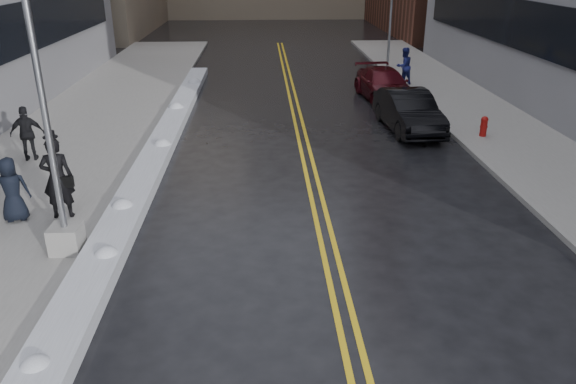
{
  "coord_description": "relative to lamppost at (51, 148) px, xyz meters",
  "views": [
    {
      "loc": [
        1.03,
        -9.14,
        6.16
      ],
      "look_at": [
        1.58,
        2.38,
        1.3
      ],
      "focal_mm": 35.0,
      "sensor_mm": 36.0,
      "label": 1
    }
  ],
  "objects": [
    {
      "name": "snow_ridge",
      "position": [
        0.85,
        6.0,
        -2.36
      ],
      "size": [
        0.9,
        30.0,
        0.34
      ],
      "primitive_type": "cube",
      "color": "silver",
      "rests_on": "ground"
    },
    {
      "name": "lane_line_right",
      "position": [
        5.95,
        8.0,
        -2.53
      ],
      "size": [
        0.12,
        50.0,
        0.01
      ],
      "primitive_type": "cube",
      "color": "gold",
      "rests_on": "ground"
    },
    {
      "name": "lamppost",
      "position": [
        0.0,
        0.0,
        0.0
      ],
      "size": [
        0.65,
        0.65,
        7.62
      ],
      "color": "gray",
      "rests_on": "sidewalk_west"
    },
    {
      "name": "traffic_signal",
      "position": [
        11.8,
        22.0,
        0.87
      ],
      "size": [
        0.16,
        0.2,
        6.0
      ],
      "color": "gray",
      "rests_on": "sidewalk_east"
    },
    {
      "name": "sidewalk_east",
      "position": [
        13.3,
        8.0,
        -2.46
      ],
      "size": [
        4.0,
        50.0,
        0.15
      ],
      "primitive_type": "cube",
      "color": "gray",
      "rests_on": "ground"
    },
    {
      "name": "lane_line_left",
      "position": [
        5.65,
        8.0,
        -2.53
      ],
      "size": [
        0.12,
        50.0,
        0.01
      ],
      "primitive_type": "cube",
      "color": "gold",
      "rests_on": "ground"
    },
    {
      "name": "pedestrian_c",
      "position": [
        -1.74,
        1.66,
        -1.58
      ],
      "size": [
        0.9,
        0.7,
        1.61
      ],
      "primitive_type": "imported",
      "rotation": [
        0.0,
        0.0,
        3.41
      ],
      "color": "black",
      "rests_on": "sidewalk_west"
    },
    {
      "name": "pedestrian_fedora",
      "position": [
        -0.67,
        1.81,
        -1.36
      ],
      "size": [
        0.81,
        0.59,
        2.05
      ],
      "primitive_type": "imported",
      "rotation": [
        0.0,
        0.0,
        3.28
      ],
      "color": "black",
      "rests_on": "sidewalk_west"
    },
    {
      "name": "sidewalk_west",
      "position": [
        -2.45,
        8.0,
        -2.46
      ],
      "size": [
        5.5,
        50.0,
        0.15
      ],
      "primitive_type": "cube",
      "color": "gray",
      "rests_on": "ground"
    },
    {
      "name": "pedestrian_east",
      "position": [
        11.5,
        16.92,
        -1.47
      ],
      "size": [
        1.1,
        1.01,
        1.83
      ],
      "primitive_type": "imported",
      "rotation": [
        0.0,
        0.0,
        3.58
      ],
      "color": "navy",
      "rests_on": "sidewalk_east"
    },
    {
      "name": "fire_hydrant",
      "position": [
        12.3,
        8.0,
        -1.98
      ],
      "size": [
        0.26,
        0.26,
        0.73
      ],
      "color": "maroon",
      "rests_on": "sidewalk_east"
    },
    {
      "name": "pedestrian_d",
      "position": [
        -3.04,
        6.16,
        -1.51
      ],
      "size": [
        1.08,
        0.6,
        1.74
      ],
      "primitive_type": "imported",
      "rotation": [
        0.0,
        0.0,
        3.32
      ],
      "color": "black",
      "rests_on": "sidewalk_west"
    },
    {
      "name": "ground",
      "position": [
        3.3,
        -2.0,
        -2.53
      ],
      "size": [
        160.0,
        160.0,
        0.0
      ],
      "primitive_type": "plane",
      "color": "black",
      "rests_on": "ground"
    },
    {
      "name": "car_maroon",
      "position": [
        9.98,
        14.32,
        -1.84
      ],
      "size": [
        2.38,
        4.96,
        1.4
      ],
      "primitive_type": "imported",
      "rotation": [
        0.0,
        0.0,
        0.09
      ],
      "color": "#430A12",
      "rests_on": "ground"
    },
    {
      "name": "car_black",
      "position": [
        9.87,
        9.34,
        -1.78
      ],
      "size": [
        1.92,
        4.66,
        1.5
      ],
      "primitive_type": "imported",
      "rotation": [
        0.0,
        0.0,
        0.07
      ],
      "color": "black",
      "rests_on": "ground"
    }
  ]
}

